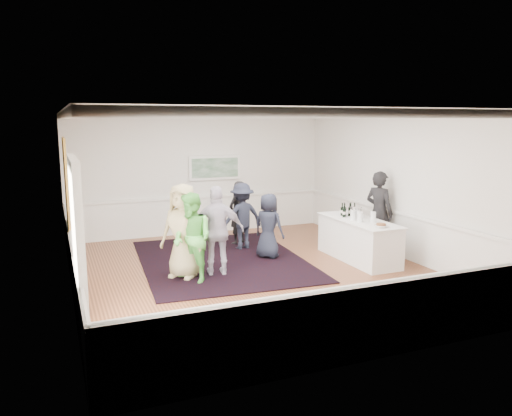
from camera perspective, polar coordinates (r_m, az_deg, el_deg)
name	(u,v)px	position (r m, az deg, el deg)	size (l,w,h in m)	color
floor	(257,273)	(10.16, 0.06, -7.45)	(8.00, 8.00, 0.00)	brown
ceiling	(257,112)	(9.70, 0.07, 10.91)	(7.00, 8.00, 0.02)	white
wall_left	(67,206)	(9.08, -20.81, 0.18)	(0.02, 8.00, 3.20)	white
wall_right	(402,186)	(11.58, 16.31, 2.42)	(0.02, 8.00, 3.20)	white
wall_back	(200,175)	(13.56, -6.40, 3.80)	(7.00, 0.02, 3.20)	white
wall_front	(380,239)	(6.35, 13.95, -3.45)	(7.00, 0.02, 3.20)	white
wainscoting	(257,249)	(10.02, 0.06, -4.72)	(7.00, 8.00, 1.00)	white
mirror	(67,185)	(10.34, -20.84, 2.42)	(0.05, 1.25, 1.85)	gold
doorway	(77,241)	(7.25, -19.82, -3.57)	(0.10, 1.78, 2.56)	white
landscape_painting	(215,168)	(13.60, -4.72, 4.62)	(1.44, 0.06, 0.66)	white
area_rug	(222,260)	(11.08, -3.93, -5.93)	(3.44, 4.51, 0.02)	black
serving_table	(358,240)	(11.22, 11.63, -3.56)	(0.85, 2.23, 0.90)	white
bartender	(379,213)	(11.79, 13.88, -0.51)	(0.70, 0.46, 1.91)	black
guest_tan	(183,231)	(9.78, -8.34, -2.63)	(0.91, 0.59, 1.86)	tan
guest_green	(192,238)	(9.50, -7.27, -3.41)	(0.83, 0.65, 1.71)	#5BC34E
guest_lilac	(218,231)	(9.87, -4.41, -2.63)	(1.05, 0.44, 1.79)	#B0A8BB
guest_dark_a	(242,216)	(11.86, -1.61, -0.95)	(1.03, 0.59, 1.59)	#1D2130
guest_dark_b	(238,213)	(12.34, -2.09, -0.55)	(0.58, 0.38, 1.58)	black
guest_navy	(269,226)	(11.11, 1.44, -2.05)	(0.71, 0.46, 1.46)	#1D2130
wine_bottles	(348,209)	(11.50, 10.43, -0.12)	(0.39, 0.25, 0.31)	black
juice_pitchers	(362,216)	(10.92, 12.03, -0.90)	(0.39, 0.45, 0.24)	#6FBA42
ice_bucket	(356,213)	(11.30, 11.33, -0.54)	(0.26, 0.26, 0.24)	silver
nut_bowl	(381,225)	(10.43, 14.09, -1.95)	(0.27, 0.27, 0.08)	white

